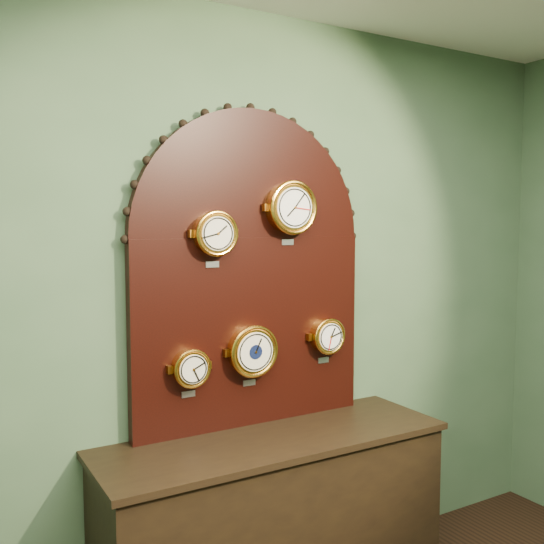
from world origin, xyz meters
TOP-DOWN VIEW (x-y plane):
  - wall_back at (0.00, 2.50)m, footprint 4.00×0.00m
  - shop_counter at (0.00, 2.23)m, footprint 1.60×0.50m
  - display_board at (0.00, 2.45)m, footprint 1.26×0.06m
  - roman_clock at (-0.22, 2.38)m, footprint 0.21×0.08m
  - arabic_clock at (0.18, 2.38)m, footprint 0.26×0.08m
  - hygrometer at (-0.34, 2.38)m, footprint 0.18×0.08m
  - barometer at (-0.03, 2.38)m, footprint 0.25×0.08m
  - tide_clock at (0.40, 2.38)m, footprint 0.19×0.08m

SIDE VIEW (x-z plane):
  - shop_counter at x=0.00m, z-range 0.00..0.80m
  - hygrometer at x=-0.34m, z-range 1.04..1.27m
  - barometer at x=-0.03m, z-range 1.05..1.35m
  - tide_clock at x=0.40m, z-range 1.11..1.35m
  - wall_back at x=0.00m, z-range -0.60..3.40m
  - display_board at x=0.00m, z-range 0.86..2.39m
  - roman_clock at x=-0.22m, z-range 1.62..1.88m
  - arabic_clock at x=0.18m, z-range 1.72..2.03m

